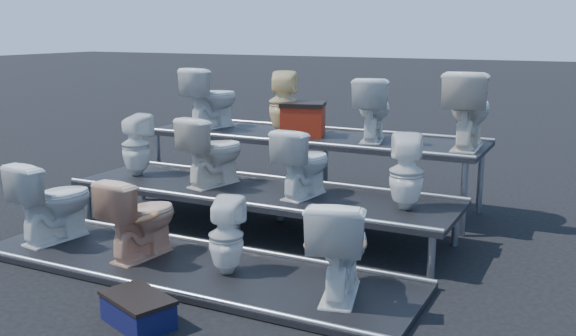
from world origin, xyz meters
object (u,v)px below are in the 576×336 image
at_px(toilet_0, 54,200).
at_px(toilet_7, 406,172).
at_px(step_stool, 138,312).
at_px(toilet_6, 304,162).
at_px(toilet_1, 141,217).
at_px(toilet_5, 213,151).
at_px(toilet_3, 340,246).
at_px(toilet_9, 283,103).
at_px(toilet_8, 212,98).
at_px(toilet_10, 373,109).
at_px(toilet_2, 226,236).
at_px(toilet_11, 468,110).
at_px(toilet_4, 136,145).
at_px(red_crate, 303,121).

distance_m(toilet_0, toilet_7, 3.49).
bearing_deg(step_stool, toilet_6, 104.70).
xyz_separation_m(toilet_1, toilet_5, (-0.04, 1.30, 0.40)).
bearing_deg(step_stool, toilet_3, 62.39).
bearing_deg(toilet_9, toilet_8, -18.35).
relative_size(toilet_9, toilet_10, 1.04).
relative_size(toilet_1, toilet_2, 1.15).
bearing_deg(toilet_0, toilet_10, -124.74).
xyz_separation_m(toilet_1, toilet_10, (1.33, 2.60, 0.79)).
distance_m(toilet_9, toilet_11, 2.26).
relative_size(toilet_3, toilet_6, 1.15).
height_order(toilet_7, toilet_11, toilet_11).
relative_size(toilet_4, toilet_8, 0.90).
xyz_separation_m(toilet_9, toilet_11, (2.26, 0.00, 0.04)).
distance_m(toilet_5, toilet_8, 1.61).
xyz_separation_m(toilet_8, red_crate, (1.36, -0.06, -0.22)).
xyz_separation_m(toilet_2, toilet_7, (1.20, 1.30, 0.42)).
distance_m(toilet_11, step_stool, 4.16).
height_order(toilet_9, toilet_11, toilet_11).
bearing_deg(toilet_6, toilet_9, -47.81).
bearing_deg(toilet_9, toilet_1, 68.20).
xyz_separation_m(toilet_1, toilet_4, (-1.11, 1.30, 0.37)).
relative_size(toilet_4, red_crate, 1.43).
bearing_deg(toilet_1, step_stool, 134.10).
xyz_separation_m(toilet_9, toilet_10, (1.17, 0.00, -0.01)).
distance_m(toilet_4, red_crate, 2.01).
relative_size(toilet_6, toilet_11, 0.84).
relative_size(toilet_0, toilet_10, 1.10).
relative_size(toilet_9, red_crate, 1.54).
bearing_deg(toilet_2, step_stool, 70.76).
distance_m(toilet_10, red_crate, 0.89).
relative_size(toilet_3, toilet_4, 1.14).
bearing_deg(toilet_8, toilet_3, 150.15).
distance_m(toilet_0, toilet_8, 2.72).
relative_size(toilet_2, toilet_5, 0.88).
relative_size(toilet_2, toilet_3, 0.82).
bearing_deg(toilet_7, toilet_3, 65.73).
relative_size(toilet_0, toilet_8, 1.04).
bearing_deg(toilet_3, toilet_10, -89.92).
relative_size(toilet_5, toilet_6, 1.08).
distance_m(toilet_3, toilet_4, 3.37).
relative_size(toilet_4, toilet_9, 0.93).
height_order(toilet_1, step_stool, toilet_1).
bearing_deg(toilet_7, toilet_9, -51.15).
distance_m(toilet_7, toilet_11, 1.41).
height_order(toilet_6, toilet_7, toilet_7).
bearing_deg(toilet_0, step_stool, 159.43).
distance_m(toilet_3, toilet_7, 1.36).
height_order(toilet_1, toilet_11, toilet_11).
distance_m(toilet_4, toilet_6, 2.16).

